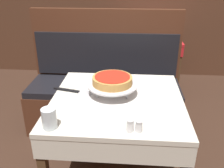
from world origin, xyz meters
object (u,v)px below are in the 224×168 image
object	(u,v)px
pizza_pan_stand	(112,85)
salt_shaker	(130,126)
dining_table_front	(117,111)
pizza_server	(74,91)
deep_dish_pizza	(112,80)
condiment_caddy	(146,34)
pepper_shaker	(139,126)
water_glass_near	(49,118)
booth_bench	(105,95)
dining_table_rear	(151,44)

from	to	relation	value
pizza_pan_stand	salt_shaker	world-z (taller)	pizza_pan_stand
dining_table_front	pizza_server	size ratio (longest dim) A/B	2.92
deep_dish_pizza	pizza_server	xyz separation A→B (m)	(-0.27, 0.02, -0.10)
dining_table_front	condiment_caddy	distance (m)	1.72
dining_table_front	pepper_shaker	bearing A→B (deg)	-69.30
salt_shaker	pizza_pan_stand	bearing A→B (deg)	106.92
water_glass_near	pizza_pan_stand	bearing A→B (deg)	53.55
booth_bench	pizza_server	xyz separation A→B (m)	(-0.14, -0.72, 0.40)
dining_table_front	pizza_server	distance (m)	0.33
water_glass_near	condiment_caddy	xyz separation A→B (m)	(0.60, 2.05, -0.02)
booth_bench	dining_table_rear	bearing A→B (deg)	60.66
dining_table_rear	deep_dish_pizza	distance (m)	1.70
deep_dish_pizza	water_glass_near	size ratio (longest dim) A/B	2.35
deep_dish_pizza	pizza_pan_stand	bearing A→B (deg)	153.43
condiment_caddy	pepper_shaker	bearing A→B (deg)	-93.44
dining_table_front	pizza_pan_stand	size ratio (longest dim) A/B	2.55
dining_table_front	deep_dish_pizza	bearing A→B (deg)	124.06
booth_bench	salt_shaker	xyz separation A→B (m)	(0.26, -1.15, 0.42)
dining_table_front	dining_table_rear	xyz separation A→B (m)	(0.34, 1.70, -0.00)
deep_dish_pizza	pizza_server	distance (m)	0.29
pizza_server	condiment_caddy	size ratio (longest dim) A/B	1.92
water_glass_near	salt_shaker	world-z (taller)	water_glass_near
dining_table_front	condiment_caddy	xyz separation A→B (m)	(0.26, 1.69, 0.14)
booth_bench	deep_dish_pizza	distance (m)	0.90
dining_table_front	booth_bench	distance (m)	0.86
dining_table_rear	salt_shaker	distance (m)	2.07
salt_shaker	dining_table_front	bearing A→B (deg)	103.93
water_glass_near	dining_table_front	bearing A→B (deg)	46.44
salt_shaker	pizza_server	bearing A→B (deg)	132.56
deep_dish_pizza	pepper_shaker	bearing A→B (deg)	-67.36
water_glass_near	salt_shaker	bearing A→B (deg)	0.31
dining_table_front	pepper_shaker	world-z (taller)	pepper_shaker
dining_table_front	pizza_server	world-z (taller)	pizza_server
deep_dish_pizza	water_glass_near	distance (m)	0.51
dining_table_rear	booth_bench	xyz separation A→B (m)	(-0.51, -0.90, -0.29)
salt_shaker	dining_table_rear	bearing A→B (deg)	83.03
pizza_server	water_glass_near	distance (m)	0.44
pizza_server	pepper_shaker	bearing A→B (deg)	-44.27
deep_dish_pizza	pepper_shaker	world-z (taller)	deep_dish_pizza
dining_table_rear	salt_shaker	bearing A→B (deg)	-96.97
salt_shaker	pepper_shaker	world-z (taller)	salt_shaker
water_glass_near	booth_bench	bearing A→B (deg)	81.55
dining_table_rear	pizza_server	xyz separation A→B (m)	(-0.64, -1.63, 0.11)
dining_table_rear	deep_dish_pizza	bearing A→B (deg)	-102.86
pepper_shaker	dining_table_front	bearing A→B (deg)	110.70
dining_table_front	water_glass_near	world-z (taller)	water_glass_near
dining_table_rear	deep_dish_pizza	world-z (taller)	deep_dish_pizza
booth_bench	water_glass_near	size ratio (longest dim) A/B	13.22
pizza_server	pepper_shaker	size ratio (longest dim) A/B	4.94
condiment_caddy	pizza_server	bearing A→B (deg)	-109.18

